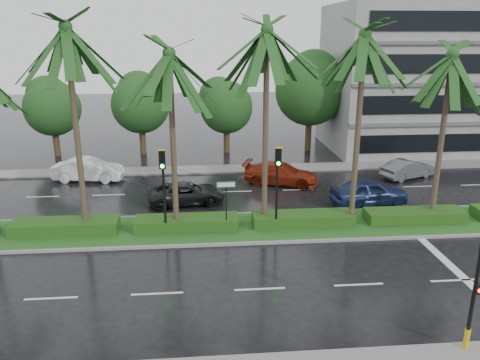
{
  "coord_description": "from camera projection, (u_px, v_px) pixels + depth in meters",
  "views": [
    {
      "loc": [
        -2.16,
        -21.16,
        9.61
      ],
      "look_at": [
        -0.23,
        1.5,
        2.49
      ],
      "focal_mm": 35.0,
      "sensor_mm": 36.0,
      "label": 1
    }
  ],
  "objects": [
    {
      "name": "street_sign",
      "position": [
        226.0,
        194.0,
        22.91
      ],
      "size": [
        0.95,
        0.09,
        2.6
      ],
      "color": "black",
      "rests_on": "median"
    },
    {
      "name": "car_red",
      "position": [
        281.0,
        173.0,
        31.16
      ],
      "size": [
        3.63,
        5.36,
        1.44
      ],
      "primitive_type": "imported",
      "rotation": [
        0.0,
        0.0,
        1.21
      ],
      "color": "maroon",
      "rests_on": "ground"
    },
    {
      "name": "car_darkgrey",
      "position": [
        186.0,
        193.0,
        27.56
      ],
      "size": [
        2.79,
        4.82,
        1.27
      ],
      "primitive_type": "imported",
      "rotation": [
        0.0,
        0.0,
        1.73
      ],
      "color": "black",
      "rests_on": "ground"
    },
    {
      "name": "signal_median_left",
      "position": [
        163.0,
        179.0,
        22.23
      ],
      "size": [
        0.34,
        0.42,
        4.36
      ],
      "color": "black",
      "rests_on": "median"
    },
    {
      "name": "signal_near",
      "position": [
        478.0,
        282.0,
        13.98
      ],
      "size": [
        0.34,
        0.45,
        4.36
      ],
      "color": "black",
      "rests_on": "near_sidewalk"
    },
    {
      "name": "bg_trees",
      "position": [
        253.0,
        95.0,
        38.65
      ],
      "size": [
        32.86,
        5.85,
        8.46
      ],
      "color": "#392F1A",
      "rests_on": "ground"
    },
    {
      "name": "far_sidewalk",
      "position": [
        231.0,
        169.0,
        34.56
      ],
      "size": [
        40.0,
        2.0,
        0.12
      ],
      "primitive_type": "cube",
      "color": "slate",
      "rests_on": "ground"
    },
    {
      "name": "median",
      "position": [
        245.0,
        227.0,
        24.1
      ],
      "size": [
        36.0,
        4.0,
        0.15
      ],
      "color": "gray",
      "rests_on": "ground"
    },
    {
      "name": "ground",
      "position": [
        247.0,
        237.0,
        23.17
      ],
      "size": [
        120.0,
        120.0,
        0.0
      ],
      "primitive_type": "plane",
      "color": "black",
      "rests_on": "ground"
    },
    {
      "name": "car_white",
      "position": [
        88.0,
        170.0,
        31.84
      ],
      "size": [
        2.12,
        4.83,
        1.54
      ],
      "primitive_type": "imported",
      "rotation": [
        0.0,
        0.0,
        1.46
      ],
      "color": "white",
      "rests_on": "ground"
    },
    {
      "name": "hedge",
      "position": [
        245.0,
        221.0,
        23.98
      ],
      "size": [
        35.2,
        1.4,
        0.6
      ],
      "color": "#1F4714",
      "rests_on": "median"
    },
    {
      "name": "lane_markings",
      "position": [
        309.0,
        238.0,
        23.01
      ],
      "size": [
        34.0,
        13.06,
        0.01
      ],
      "color": "silver",
      "rests_on": "ground"
    },
    {
      "name": "car_blue",
      "position": [
        369.0,
        192.0,
        27.36
      ],
      "size": [
        2.41,
        4.71,
        1.54
      ],
      "primitive_type": "imported",
      "rotation": [
        0.0,
        0.0,
        1.71
      ],
      "color": "navy",
      "rests_on": "ground"
    },
    {
      "name": "signal_median_right",
      "position": [
        278.0,
        176.0,
        22.68
      ],
      "size": [
        0.34,
        0.42,
        4.36
      ],
      "color": "black",
      "rests_on": "median"
    },
    {
      "name": "car_grey",
      "position": [
        408.0,
        169.0,
        32.41
      ],
      "size": [
        2.83,
        4.22,
        1.32
      ],
      "primitive_type": "imported",
      "rotation": [
        0.0,
        0.0,
        1.97
      ],
      "color": "#56595B",
      "rests_on": "ground"
    },
    {
      "name": "palm_row",
      "position": [
        219.0,
        59.0,
        21.49
      ],
      "size": [
        26.3,
        4.2,
        10.58
      ],
      "color": "#433826",
      "rests_on": "median"
    },
    {
      "name": "building",
      "position": [
        424.0,
        78.0,
        39.87
      ],
      "size": [
        16.0,
        10.0,
        12.0
      ],
      "primitive_type": "cube",
      "color": "gray",
      "rests_on": "ground"
    }
  ]
}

